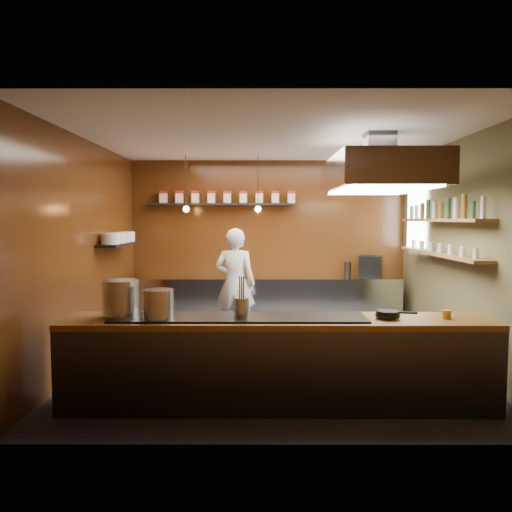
{
  "coord_description": "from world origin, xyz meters",
  "views": [
    {
      "loc": [
        -0.21,
        -6.65,
        1.94
      ],
      "look_at": [
        -0.23,
        0.4,
        1.41
      ],
      "focal_mm": 35.0,
      "sensor_mm": 36.0,
      "label": 1
    }
  ],
  "objects_px": {
    "extractor_hood": "(379,173)",
    "chef": "(235,284)",
    "stockpot_small": "(159,304)",
    "stockpot_large": "(121,298)",
    "espresso_machine": "(370,266)"
  },
  "relations": [
    {
      "from": "extractor_hood",
      "to": "chef",
      "type": "bearing_deg",
      "value": 137.58
    },
    {
      "from": "stockpot_small",
      "to": "extractor_hood",
      "type": "bearing_deg",
      "value": 27.37
    },
    {
      "from": "extractor_hood",
      "to": "stockpot_small",
      "type": "relative_size",
      "value": 6.46
    },
    {
      "from": "stockpot_large",
      "to": "espresso_machine",
      "type": "height_order",
      "value": "stockpot_large"
    },
    {
      "from": "chef",
      "to": "stockpot_large",
      "type": "bearing_deg",
      "value": 77.08
    },
    {
      "from": "stockpot_small",
      "to": "espresso_machine",
      "type": "height_order",
      "value": "espresso_machine"
    },
    {
      "from": "extractor_hood",
      "to": "stockpot_small",
      "type": "height_order",
      "value": "extractor_hood"
    },
    {
      "from": "chef",
      "to": "extractor_hood",
      "type": "bearing_deg",
      "value": 145.15
    },
    {
      "from": "stockpot_large",
      "to": "chef",
      "type": "bearing_deg",
      "value": 69.5
    },
    {
      "from": "stockpot_large",
      "to": "espresso_machine",
      "type": "relative_size",
      "value": 0.97
    },
    {
      "from": "stockpot_large",
      "to": "extractor_hood",
      "type": "bearing_deg",
      "value": 21.18
    },
    {
      "from": "stockpot_small",
      "to": "espresso_machine",
      "type": "distance_m",
      "value": 4.89
    },
    {
      "from": "espresso_machine",
      "to": "chef",
      "type": "distance_m",
      "value": 2.53
    },
    {
      "from": "stockpot_large",
      "to": "stockpot_small",
      "type": "bearing_deg",
      "value": -20.74
    },
    {
      "from": "stockpot_large",
      "to": "espresso_machine",
      "type": "distance_m",
      "value": 5.05
    }
  ]
}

